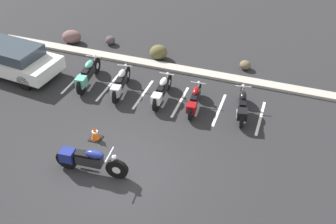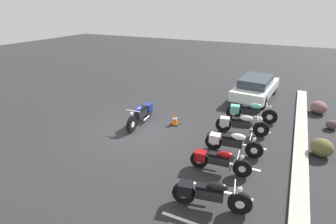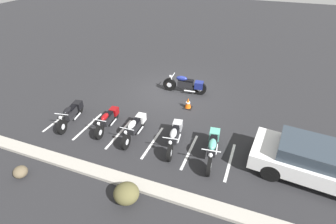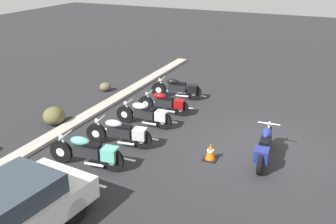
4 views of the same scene
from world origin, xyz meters
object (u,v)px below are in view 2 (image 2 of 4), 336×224
object	(u,v)px
parked_bike_0	(249,111)
motorcycle_navy_featured	(141,113)
landscape_rock_2	(332,125)
parked_bike_1	(239,124)
parked_bike_4	(207,193)
traffic_cone	(175,119)
landscape_rock_1	(322,148)
landscape_rock_3	(319,107)
parked_bike_2	(231,142)
car_white	(256,87)
parked_bike_3	(217,160)

from	to	relation	value
parked_bike_0	motorcycle_navy_featured	bearing A→B (deg)	-158.01
landscape_rock_2	parked_bike_1	bearing A→B (deg)	-58.38
parked_bike_4	traffic_cone	world-z (taller)	parked_bike_4
parked_bike_4	parked_bike_1	bearing A→B (deg)	81.13
landscape_rock_1	traffic_cone	world-z (taller)	landscape_rock_1
parked_bike_1	landscape_rock_3	world-z (taller)	parked_bike_1
parked_bike_1	parked_bike_2	distance (m)	1.70
landscape_rock_2	motorcycle_navy_featured	bearing A→B (deg)	-68.55
motorcycle_navy_featured	parked_bike_4	distance (m)	5.88
car_white	landscape_rock_1	xyz separation A→B (m)	(5.45, 3.16, -0.36)
motorcycle_navy_featured	landscape_rock_3	world-z (taller)	motorcycle_navy_featured
motorcycle_navy_featured	parked_bike_1	world-z (taller)	motorcycle_navy_featured
parked_bike_1	landscape_rock_2	size ratio (longest dim) A/B	4.34
parked_bike_1	landscape_rock_1	distance (m)	3.10
landscape_rock_3	parked_bike_3	bearing A→B (deg)	-24.57
parked_bike_2	traffic_cone	xyz separation A→B (m)	(-1.36, -2.86, -0.19)
parked_bike_3	parked_bike_4	xyz separation A→B (m)	(1.74, 0.21, 0.03)
motorcycle_navy_featured	parked_bike_1	size ratio (longest dim) A/B	1.07
parked_bike_3	traffic_cone	world-z (taller)	parked_bike_3
parked_bike_1	landscape_rock_1	world-z (taller)	parked_bike_1
motorcycle_navy_featured	parked_bike_1	bearing A→B (deg)	96.92
parked_bike_2	landscape_rock_1	size ratio (longest dim) A/B	2.68
parked_bike_0	parked_bike_4	xyz separation A→B (m)	(6.30, -0.00, -0.04)
car_white	parked_bike_4	bearing A→B (deg)	-173.11
parked_bike_3	parked_bike_2	bearing A→B (deg)	80.20
parked_bike_0	landscape_rock_1	bearing A→B (deg)	-40.45
parked_bike_2	car_white	xyz separation A→B (m)	(-6.70, -0.12, 0.24)
parked_bike_0	landscape_rock_3	bearing A→B (deg)	33.32
parked_bike_0	parked_bike_2	world-z (taller)	parked_bike_0
motorcycle_navy_featured	landscape_rock_1	bearing A→B (deg)	88.68
motorcycle_navy_featured	landscape_rock_3	xyz separation A→B (m)	(-4.92, 7.43, -0.18)
parked_bike_2	parked_bike_3	size ratio (longest dim) A/B	1.05
parked_bike_4	landscape_rock_1	xyz separation A→B (m)	(-4.33, 2.94, -0.12)
parked_bike_4	car_white	xyz separation A→B (m)	(-9.78, -0.22, 0.23)
parked_bike_0	traffic_cone	distance (m)	3.50
parked_bike_4	landscape_rock_3	bearing A→B (deg)	60.67
parked_bike_4	car_white	bearing A→B (deg)	80.89
parked_bike_1	parked_bike_2	world-z (taller)	parked_bike_1
landscape_rock_1	parked_bike_1	bearing A→B (deg)	-98.33
motorcycle_navy_featured	landscape_rock_1	distance (m)	7.35
parked_bike_4	car_white	size ratio (longest dim) A/B	0.48
parked_bike_3	landscape_rock_1	size ratio (longest dim) A/B	2.55
landscape_rock_1	landscape_rock_3	xyz separation A→B (m)	(-4.50, 0.09, -0.01)
parked_bike_2	landscape_rock_1	distance (m)	3.28
parked_bike_3	landscape_rock_2	xyz separation A→B (m)	(-5.27, 3.71, -0.21)
parked_bike_0	parked_bike_4	bearing A→B (deg)	-96.59
parked_bike_0	traffic_cone	xyz separation A→B (m)	(1.86, -2.95, -0.23)
parked_bike_2	parked_bike_4	distance (m)	3.08
parked_bike_2	landscape_rock_1	xyz separation A→B (m)	(-1.25, 3.03, -0.12)
motorcycle_navy_featured	parked_bike_3	xyz separation A→B (m)	(2.17, 4.18, -0.07)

